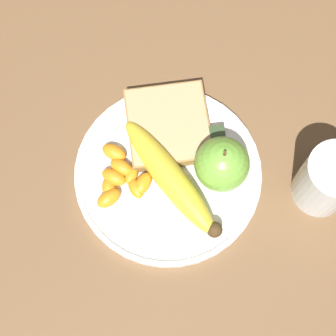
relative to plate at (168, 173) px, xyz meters
The scene contains 17 objects.
ground_plane 0.01m from the plate, ahead, with size 3.00×3.00×0.00m, color brown.
plate is the anchor object (origin of this frame).
juice_glass 0.21m from the plate, 103.44° to the right, with size 0.08×0.08×0.10m.
apple 0.08m from the plate, 97.46° to the right, with size 0.07×0.07×0.08m.
banana 0.03m from the plate, 155.57° to the right, with size 0.19×0.13×0.04m.
bread_slice 0.07m from the plate, ahead, with size 0.12×0.11×0.02m.
fork 0.01m from the plate, 90.74° to the left, with size 0.16×0.08×0.00m.
jam_packet 0.08m from the plate, 64.64° to the right, with size 0.04×0.03×0.02m.
orange_segment_0 0.05m from the plate, 85.21° to the left, with size 0.03×0.03×0.01m.
orange_segment_1 0.04m from the plate, 111.66° to the left, with size 0.04×0.04×0.02m.
orange_segment_2 0.06m from the plate, 78.35° to the left, with size 0.04×0.04×0.02m.
orange_segment_3 0.05m from the plate, 112.94° to the left, with size 0.03×0.03×0.02m.
orange_segment_4 0.08m from the plate, 98.24° to the left, with size 0.03×0.02×0.02m.
orange_segment_5 0.09m from the plate, 108.78° to the left, with size 0.03×0.04×0.02m.
orange_segment_6 0.07m from the plate, 90.39° to the left, with size 0.04×0.04×0.02m.
orange_segment_7 0.03m from the plate, 40.91° to the left, with size 0.03×0.03×0.02m.
orange_segment_8 0.08m from the plate, 63.17° to the left, with size 0.04×0.04×0.02m.
Camera 1 is at (-0.23, 0.03, 0.73)m, focal length 60.00 mm.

